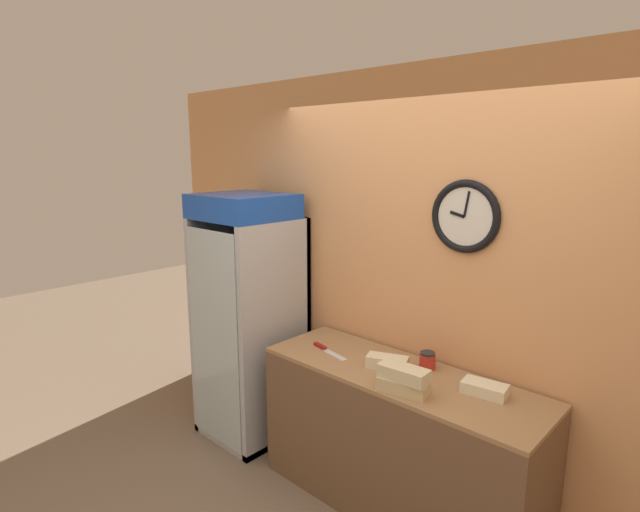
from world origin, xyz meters
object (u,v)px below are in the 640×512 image
object	(u,v)px
chefs_knife	(325,349)
condiment_jar	(427,361)
sandwich_stack_bottom	(403,386)
sandwich_flat_right	(485,389)
sandwich_flat_left	(387,362)
sandwich_stack_middle	(404,373)
beverage_cooler	(254,306)

from	to	relation	value
chefs_knife	condiment_jar	distance (m)	0.68
sandwich_stack_bottom	sandwich_flat_right	world-z (taller)	sandwich_stack_bottom
condiment_jar	chefs_knife	bearing A→B (deg)	-161.65
sandwich_stack_bottom	chefs_knife	distance (m)	0.72
sandwich_flat_left	sandwich_flat_right	xyz separation A→B (m)	(0.58, 0.09, -0.01)
sandwich_flat_left	sandwich_flat_right	world-z (taller)	sandwich_flat_left
sandwich_flat_right	chefs_knife	bearing A→B (deg)	-172.50
sandwich_flat_right	condiment_jar	world-z (taller)	condiment_jar
sandwich_stack_middle	sandwich_flat_right	xyz separation A→B (m)	(0.33, 0.28, -0.08)
sandwich_stack_bottom	chefs_knife	world-z (taller)	sandwich_stack_bottom
sandwich_stack_middle	chefs_knife	world-z (taller)	sandwich_stack_middle
beverage_cooler	sandwich_flat_right	size ratio (longest dim) A/B	7.54
sandwich_stack_bottom	sandwich_flat_left	xyz separation A→B (m)	(-0.25, 0.19, 0.00)
chefs_knife	sandwich_stack_middle	bearing A→B (deg)	-11.48
sandwich_flat_left	condiment_jar	size ratio (longest dim) A/B	2.58
sandwich_flat_right	condiment_jar	xyz separation A→B (m)	(-0.40, 0.08, 0.02)
sandwich_flat_right	chefs_knife	xyz separation A→B (m)	(-1.04, -0.14, -0.02)
sandwich_stack_middle	condiment_jar	xyz separation A→B (m)	(-0.07, 0.36, -0.06)
sandwich_stack_middle	chefs_knife	xyz separation A→B (m)	(-0.71, 0.14, -0.10)
sandwich_flat_right	condiment_jar	bearing A→B (deg)	169.30
sandwich_stack_middle	sandwich_flat_left	bearing A→B (deg)	141.53
condiment_jar	beverage_cooler	bearing A→B (deg)	-173.49
sandwich_flat_right	chefs_knife	world-z (taller)	sandwich_flat_right
sandwich_stack_bottom	sandwich_flat_left	size ratio (longest dim) A/B	1.08
beverage_cooler	chefs_knife	world-z (taller)	beverage_cooler
sandwich_flat_left	condiment_jar	xyz separation A→B (m)	(0.18, 0.16, 0.01)
sandwich_stack_middle	chefs_knife	bearing A→B (deg)	168.52
sandwich_flat_right	condiment_jar	size ratio (longest dim) A/B	2.39
condiment_jar	sandwich_flat_left	bearing A→B (deg)	-138.01
sandwich_stack_middle	sandwich_flat_right	distance (m)	0.44
sandwich_stack_bottom	sandwich_stack_middle	size ratio (longest dim) A/B	1.03
beverage_cooler	sandwich_flat_left	world-z (taller)	beverage_cooler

